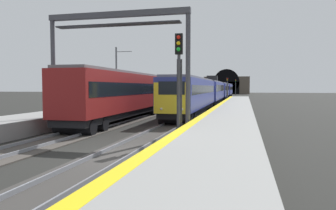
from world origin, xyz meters
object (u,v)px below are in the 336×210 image
(railway_signal_near, at_px, (179,78))
(railway_signal_far, at_px, (236,86))
(overhead_signal_gantry, at_px, (117,42))
(train_adjacent_platform, at_px, (171,91))
(catenary_mast_near, at_px, (117,77))
(railway_signal_mid, at_px, (227,88))
(train_main_approaching, at_px, (217,91))

(railway_signal_near, relative_size, railway_signal_far, 1.00)
(railway_signal_near, distance_m, overhead_signal_gantry, 5.43)
(railway_signal_near, relative_size, overhead_signal_gantry, 0.62)
(train_adjacent_platform, bearing_deg, catenary_mast_near, 126.58)
(catenary_mast_near, bearing_deg, railway_signal_near, -150.41)
(train_adjacent_platform, distance_m, overhead_signal_gantry, 25.78)
(railway_signal_mid, bearing_deg, overhead_signal_gantry, -5.86)
(train_adjacent_platform, xyz_separation_m, railway_signal_near, (-27.76, -6.80, 1.00))
(railway_signal_mid, bearing_deg, train_main_approaching, -118.56)
(railway_signal_near, height_order, railway_signal_far, railway_signal_near)
(train_adjacent_platform, bearing_deg, railway_signal_far, -6.70)
(train_main_approaching, xyz_separation_m, train_adjacent_platform, (-18.04, 4.89, 0.17))
(train_main_approaching, relative_size, train_adjacent_platform, 1.42)
(train_main_approaching, bearing_deg, catenary_mast_near, -26.45)
(railway_signal_far, relative_size, overhead_signal_gantry, 0.62)
(train_main_approaching, distance_m, railway_signal_mid, 2.25)
(train_main_approaching, height_order, overhead_signal_gantry, overhead_signal_gantry)
(train_main_approaching, bearing_deg, railway_signal_far, 177.35)
(train_adjacent_platform, xyz_separation_m, railway_signal_mid, (17.00, -6.80, 0.41))
(train_adjacent_platform, bearing_deg, railway_signal_mid, -22.80)
(railway_signal_near, relative_size, railway_signal_mid, 1.19)
(train_main_approaching, distance_m, train_adjacent_platform, 18.69)
(train_adjacent_platform, distance_m, catenary_mast_near, 8.06)
(railway_signal_far, height_order, catenary_mast_near, catenary_mast_near)
(railway_signal_far, bearing_deg, train_adjacent_platform, -5.71)
(railway_signal_mid, xyz_separation_m, railway_signal_far, (51.05, -0.00, 0.58))
(train_adjacent_platform, bearing_deg, overhead_signal_gantry, -175.50)
(railway_signal_mid, height_order, catenary_mast_near, catenary_mast_near)
(railway_signal_near, xyz_separation_m, railway_signal_far, (95.80, 0.00, -0.01))
(railway_signal_near, xyz_separation_m, catenary_mast_near, (22.96, 13.04, 0.78))
(railway_signal_near, distance_m, catenary_mast_near, 26.42)
(train_main_approaching, relative_size, railway_signal_mid, 16.70)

